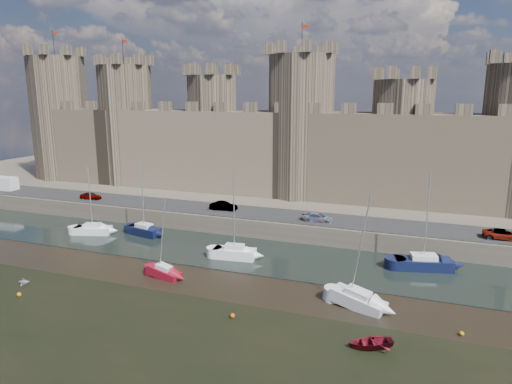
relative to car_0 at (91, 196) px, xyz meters
The scene contains 21 objects.
ground 43.88m from the car_0, 48.55° to the right, with size 160.00×160.00×0.00m, color black.
water_channel 30.44m from the car_0, 16.90° to the right, with size 160.00×12.00×0.08m, color black.
quay 39.78m from the car_0, 43.19° to the left, with size 160.00×60.00×2.50m, color #4C443A.
road 29.00m from the car_0, ahead, with size 160.00×7.00×0.10m, color black.
castle 33.28m from the car_0, 28.21° to the left, with size 108.50×11.00×29.00m.
car_0 is the anchor object (origin of this frame).
car_1 23.25m from the car_0, ahead, with size 1.42×4.07×1.34m, color gray.
car_2 37.66m from the car_0, ahead, with size 1.64×4.03×1.17m, color gray.
car_3 60.04m from the car_0, ahead, with size 2.07×4.48×1.24m, color gray.
van 19.95m from the car_0, behind, with size 5.45×2.18×2.38m, color silver.
sailboat_0 11.71m from the car_0, 49.82° to the right, with size 5.43×3.32×9.50m.
sailboat_1 16.16m from the car_0, 24.70° to the right, with size 5.45×3.00×10.33m.
sailboat_2 31.95m from the car_0, 19.92° to the right, with size 5.25×2.53×10.91m.
sailboat_3 51.80m from the car_0, ahead, with size 6.64×3.83×10.95m.
sailboat_4 31.30m from the car_0, 36.77° to the right, with size 4.04×2.15×8.97m.
sailboat_5 49.35m from the car_0, 22.13° to the right, with size 5.45×3.42×10.98m.
dinghy_3 28.31m from the car_0, 64.22° to the right, with size 1.16×0.71×1.35m, color silver.
dinghy_4 53.89m from the car_0, 27.98° to the right, with size 2.53×0.73×3.54m, color maroon.
buoy_0 31.23m from the car_0, 63.05° to the right, with size 0.43×0.43×0.43m, color orange.
buoy_1 43.24m from the car_0, 34.64° to the right, with size 0.45×0.45×0.45m, color #D25209.
buoy_3 58.34m from the car_0, 20.91° to the right, with size 0.38×0.38×0.38m, color #C78C08.
Camera 1 is at (21.29, -25.93, 19.63)m, focal length 32.00 mm.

